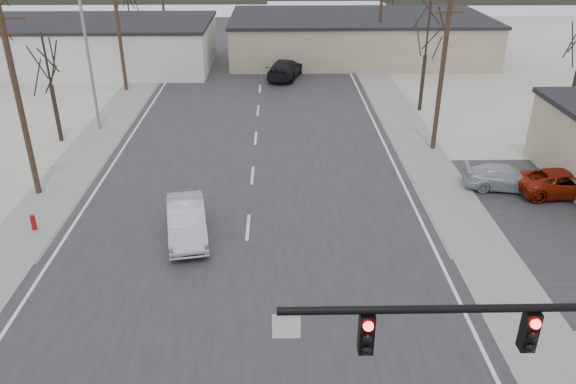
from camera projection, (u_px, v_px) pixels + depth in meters
The scene contains 21 objects.
ground at pixel (238, 341), 19.90m from camera, with size 140.00×140.00×0.00m, color white.
main_road at pixel (253, 169), 33.32m from camera, with size 18.00×110.00×0.05m, color #262628.
cross_road at pixel (238, 341), 19.89m from camera, with size 90.00×10.00×0.04m, color #262628.
sidewalk_left at pixel (98, 140), 37.60m from camera, with size 3.00×90.00×0.06m, color gray.
sidewalk_right at pixel (412, 137), 38.00m from camera, with size 3.00×90.00×0.06m, color gray.
traffic_signal_mast at pixel (570, 363), 12.41m from camera, with size 8.95×0.43×7.20m.
fire_hydrant at pixel (33, 222), 26.67m from camera, with size 0.24×0.24×0.87m.
building_left_far at pixel (97, 45), 54.43m from camera, with size 22.30×12.30×4.50m.
building_right_far at pixel (358, 36), 58.55m from camera, with size 26.30×14.30×4.30m.
upole_left_b at pixel (19, 100), 28.11m from camera, with size 2.20×0.30×10.00m.
upole_left_c at pixel (118, 28), 46.03m from camera, with size 2.20×0.30×10.00m.
upole_right_a at pixel (442, 68), 33.92m from camera, with size 2.20×0.30×10.00m.
upole_right_b at pixel (381, 12), 53.63m from camera, with size 2.20×0.30×10.00m.
streetlight_main at pixel (92, 57), 37.14m from camera, with size 2.40×0.25×9.00m.
tree_left_near at pixel (47, 63), 35.25m from camera, with size 3.30×3.30×7.35m.
tree_right_mid at pixel (428, 32), 40.79m from camera, with size 3.74×3.74×8.33m.
sedan_crossing at pixel (187, 221), 25.98m from camera, with size 1.71×4.89×1.61m, color #ADB1B8.
car_far_a at pixel (285, 69), 51.40m from camera, with size 2.38×5.86×1.70m, color black.
car_far_b at pixel (266, 20), 76.44m from camera, with size 1.55×3.85×1.31m, color black.
car_parked_red at pixel (563, 183), 29.95m from camera, with size 2.26×4.91×1.36m, color maroon.
car_parked_silver at pixel (505, 178), 30.63m from camera, with size 1.80×4.43×1.29m, color #A7AEB2.
Camera 1 is at (1.44, -15.51, 13.58)m, focal length 35.00 mm.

